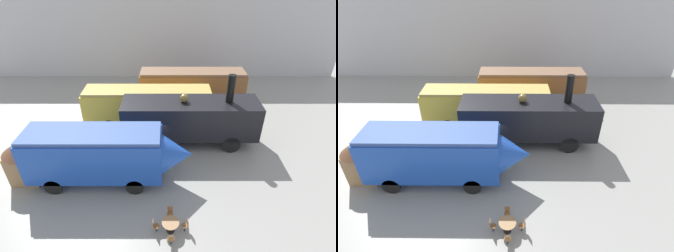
% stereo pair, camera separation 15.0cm
% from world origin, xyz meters
% --- Properties ---
extents(ground_plane, '(80.00, 80.00, 0.00)m').
position_xyz_m(ground_plane, '(0.00, 0.00, 0.00)').
color(ground_plane, gray).
extents(backdrop_wall, '(44.00, 0.15, 9.00)m').
position_xyz_m(backdrop_wall, '(0.00, 15.40, 4.50)').
color(backdrop_wall, silver).
rests_on(backdrop_wall, ground_plane).
extents(passenger_coach_wooden, '(10.33, 2.48, 3.34)m').
position_xyz_m(passenger_coach_wooden, '(3.77, 8.32, 1.95)').
color(passenger_coach_wooden, brown).
rests_on(passenger_coach_wooden, ground_plane).
extents(passenger_coach_vintage, '(10.92, 2.51, 3.25)m').
position_xyz_m(passenger_coach_vintage, '(-0.41, 4.21, 1.91)').
color(passenger_coach_vintage, gold).
rests_on(passenger_coach_vintage, ground_plane).
extents(steam_locomotive, '(10.20, 2.82, 5.71)m').
position_xyz_m(steam_locomotive, '(3.06, 1.12, 2.27)').
color(steam_locomotive, black).
rests_on(steam_locomotive, ground_plane).
extents(streamlined_locomotive, '(10.29, 2.66, 3.83)m').
position_xyz_m(streamlined_locomotive, '(-2.46, -3.18, 2.24)').
color(streamlined_locomotive, blue).
rests_on(streamlined_locomotive, ground_plane).
extents(cafe_table_near, '(0.93, 0.93, 0.70)m').
position_xyz_m(cafe_table_near, '(1.48, -7.12, 0.57)').
color(cafe_table_near, black).
rests_on(cafe_table_near, ground_plane).
extents(cafe_chair_0, '(0.36, 0.36, 0.87)m').
position_xyz_m(cafe_chair_0, '(1.47, -6.28, 0.51)').
color(cafe_chair_0, black).
rests_on(cafe_chair_0, ground_plane).
extents(cafe_chair_1, '(0.36, 0.36, 0.87)m').
position_xyz_m(cafe_chair_1, '(0.64, -7.14, 0.51)').
color(cafe_chair_1, black).
rests_on(cafe_chair_1, ground_plane).
extents(cafe_chair_2, '(0.36, 0.36, 0.87)m').
position_xyz_m(cafe_chair_2, '(1.50, -7.96, 0.51)').
color(cafe_chair_2, black).
rests_on(cafe_chair_2, ground_plane).
extents(cafe_chair_3, '(0.36, 0.36, 0.87)m').
position_xyz_m(cafe_chair_3, '(2.32, -7.10, 0.51)').
color(cafe_chair_3, black).
rests_on(cafe_chair_3, ground_plane).
extents(visitor_person, '(0.34, 0.34, 1.52)m').
position_xyz_m(visitor_person, '(1.65, -1.71, 0.82)').
color(visitor_person, '#262633').
rests_on(visitor_person, ground_plane).
extents(ticket_kiosk, '(2.34, 2.34, 3.00)m').
position_xyz_m(ticket_kiosk, '(-7.88, -3.03, 1.67)').
color(ticket_kiosk, '#99754C').
rests_on(ticket_kiosk, ground_plane).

